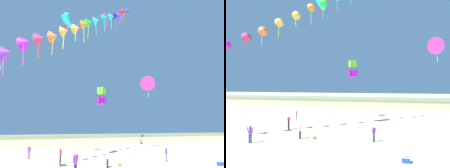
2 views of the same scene
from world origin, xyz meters
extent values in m
plane|color=beige|center=(0.00, 0.00, 0.00)|extent=(240.00, 240.00, 0.00)
cube|color=beige|center=(0.00, 38.27, 0.73)|extent=(120.00, 13.65, 1.46)
cube|color=gray|center=(0.00, 38.27, 1.67)|extent=(120.00, 11.60, 0.83)
cylinder|color=#474C56|center=(2.13, 5.90, 0.39)|extent=(0.11, 0.11, 0.78)
cylinder|color=#474C56|center=(2.04, 5.79, 0.39)|extent=(0.11, 0.11, 0.78)
cylinder|color=purple|center=(2.09, 5.84, 1.05)|extent=(0.21, 0.21, 0.55)
cylinder|color=purple|center=(2.21, 5.98, 1.10)|extent=(0.18, 0.19, 0.52)
cylinder|color=purple|center=(1.97, 5.71, 1.10)|extent=(0.18, 0.19, 0.52)
sphere|color=beige|center=(2.09, 5.84, 1.44)|extent=(0.21, 0.21, 0.21)
cylinder|color=black|center=(-5.25, 5.23, 0.38)|extent=(0.11, 0.11, 0.77)
cylinder|color=black|center=(-5.26, 5.10, 0.38)|extent=(0.11, 0.11, 0.77)
cylinder|color=white|center=(-5.25, 5.17, 1.04)|extent=(0.20, 0.20, 0.54)
cylinder|color=white|center=(-5.24, 5.34, 1.08)|extent=(0.09, 0.19, 0.51)
cylinder|color=white|center=(-5.27, 4.99, 1.08)|extent=(0.09, 0.19, 0.51)
sphere|color=beige|center=(-5.25, 5.17, 1.42)|extent=(0.21, 0.21, 0.21)
cylinder|color=#726656|center=(-10.27, 14.71, 0.40)|extent=(0.12, 0.12, 0.79)
cylinder|color=#726656|center=(-10.36, 14.82, 0.40)|extent=(0.12, 0.12, 0.79)
cylinder|color=purple|center=(-10.31, 14.77, 1.07)|extent=(0.21, 0.21, 0.56)
cylinder|color=purple|center=(-10.20, 14.63, 1.12)|extent=(0.18, 0.20, 0.53)
cylinder|color=purple|center=(-10.43, 14.91, 1.12)|extent=(0.18, 0.20, 0.53)
sphere|color=beige|center=(-10.31, 14.77, 1.47)|extent=(0.21, 0.21, 0.21)
cylinder|color=black|center=(-8.44, 8.84, 0.42)|extent=(0.12, 0.12, 0.83)
cylinder|color=black|center=(-8.46, 8.69, 0.42)|extent=(0.12, 0.12, 0.83)
cylinder|color=red|center=(-8.45, 8.76, 1.13)|extent=(0.22, 0.22, 0.59)
cylinder|color=red|center=(-8.42, 8.95, 1.17)|extent=(0.11, 0.21, 0.56)
cylinder|color=red|center=(-8.47, 8.58, 1.17)|extent=(0.11, 0.21, 0.56)
sphere|color=tan|center=(-8.45, 8.76, 1.54)|extent=(0.23, 0.23, 0.23)
cylinder|color=#282D4C|center=(-9.09, 2.68, 0.44)|extent=(0.13, 0.13, 0.87)
cylinder|color=#282D4C|center=(-9.22, 2.59, 0.44)|extent=(0.13, 0.13, 0.87)
cylinder|color=purple|center=(-9.15, 2.64, 1.18)|extent=(0.23, 0.23, 0.62)
cylinder|color=purple|center=(-8.99, 2.74, 1.23)|extent=(0.22, 0.18, 0.59)
cylinder|color=purple|center=(-9.32, 2.53, 1.23)|extent=(0.22, 0.18, 0.59)
sphere|color=tan|center=(-9.15, 2.64, 1.61)|extent=(0.24, 0.24, 0.24)
cone|color=#C03665|center=(-11.65, 5.21, 10.84)|extent=(1.38, 1.38, 1.19)
cylinder|color=#E5394A|center=(-11.76, 5.11, 9.86)|extent=(0.15, 0.14, 1.51)
cone|color=#E57441|center=(-10.25, 6.18, 11.64)|extent=(1.31, 1.26, 1.12)
cylinder|color=gold|center=(-10.36, 6.08, 10.63)|extent=(0.11, 0.13, 1.59)
cone|color=gold|center=(-8.88, 7.48, 12.94)|extent=(1.36, 1.38, 1.18)
cylinder|color=yellow|center=(-8.99, 7.38, 11.87)|extent=(0.16, 0.12, 1.69)
cone|color=gold|center=(-7.28, 8.60, 14.01)|extent=(1.31, 1.23, 1.11)
cylinder|color=yellow|center=(-7.39, 8.50, 13.14)|extent=(0.10, 0.23, 1.28)
cone|color=orange|center=(-5.83, 9.91, 15.35)|extent=(1.33, 1.32, 1.14)
cylinder|color=gold|center=(-5.95, 9.81, 14.08)|extent=(0.14, 0.11, 2.09)
cone|color=#23E321|center=(-4.68, 11.37, 16.43)|extent=(1.37, 1.33, 1.17)
cylinder|color=#39E560|center=(-4.79, 11.27, 15.22)|extent=(0.23, 0.16, 1.98)
cylinder|color=#39BBE5|center=(-3.22, 12.46, 16.40)|extent=(0.18, 0.15, 1.86)
cylinder|color=#1FD0DD|center=(-6.49, 15.04, 17.72)|extent=(1.65, 0.93, 1.98)
cone|color=#E52D47|center=(-6.49, 15.04, 16.74)|extent=(0.80, 0.80, 0.67)
cube|color=#DD14F1|center=(-1.45, 14.32, 7.13)|extent=(1.28, 1.28, 0.92)
cube|color=#69E52D|center=(-1.45, 14.32, 8.44)|extent=(1.28, 1.28, 0.92)
cylinder|color=black|center=(-1.34, 14.96, 7.78)|extent=(0.04, 0.04, 2.23)
cylinder|color=black|center=(-2.08, 14.43, 7.78)|extent=(0.04, 0.04, 2.23)
cylinder|color=black|center=(-1.55, 13.68, 7.78)|extent=(0.04, 0.04, 2.23)
cylinder|color=black|center=(-0.81, 14.21, 7.78)|extent=(0.04, 0.04, 2.23)
cone|color=#E93197|center=(10.75, 20.10, 11.55)|extent=(2.76, 2.56, 2.72)
cone|color=#2DE592|center=(10.75, 20.10, 11.57)|extent=(1.55, 1.45, 1.50)
cylinder|color=#2DE592|center=(10.75, 20.10, 10.09)|extent=(0.26, 0.40, 2.11)
cube|color=blue|center=(4.63, 1.28, 0.18)|extent=(0.56, 0.40, 0.36)
cube|color=white|center=(4.63, 1.28, 0.39)|extent=(0.58, 0.41, 0.06)
cylinder|color=black|center=(4.63, 1.28, 0.45)|extent=(0.45, 0.03, 0.03)
sphere|color=orange|center=(-3.83, 5.47, 0.18)|extent=(0.36, 0.36, 0.36)
cylinder|color=green|center=(-3.83, 5.47, 0.18)|extent=(0.36, 0.36, 0.09)
camera|label=1|loc=(-15.30, -14.20, 3.37)|focal=38.00mm
camera|label=2|loc=(3.43, -13.52, 5.47)|focal=32.00mm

